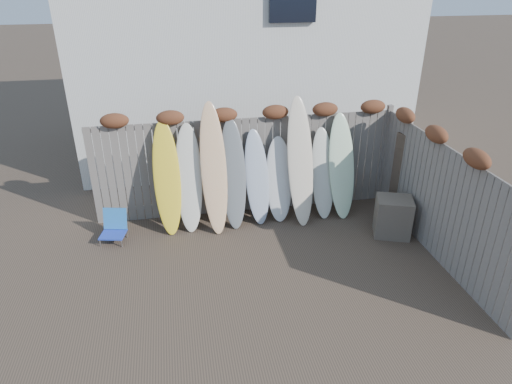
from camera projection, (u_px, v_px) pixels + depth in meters
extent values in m
plane|color=#493A2D|center=(269.00, 278.00, 7.53)|extent=(80.00, 80.00, 0.00)
cube|color=slate|center=(245.00, 166.00, 9.19)|extent=(6.00, 0.10, 2.00)
cube|color=slate|center=(384.00, 154.00, 9.67)|extent=(0.10, 0.10, 2.10)
ellipsoid|color=brown|center=(114.00, 121.00, 8.27)|extent=(0.52, 0.28, 0.28)
ellipsoid|color=brown|center=(170.00, 118.00, 8.44)|extent=(0.52, 0.28, 0.28)
ellipsoid|color=brown|center=(224.00, 115.00, 8.60)|extent=(0.52, 0.28, 0.28)
ellipsoid|color=brown|center=(275.00, 112.00, 8.77)|extent=(0.52, 0.28, 0.28)
ellipsoid|color=brown|center=(325.00, 109.00, 8.94)|extent=(0.52, 0.28, 0.28)
ellipsoid|color=brown|center=(373.00, 107.00, 9.10)|extent=(0.52, 0.28, 0.28)
cube|color=slate|center=(440.00, 203.00, 7.76)|extent=(0.10, 4.40, 2.00)
ellipsoid|color=brown|center=(477.00, 159.00, 6.65)|extent=(0.28, 0.56, 0.28)
ellipsoid|color=brown|center=(437.00, 134.00, 7.61)|extent=(0.28, 0.56, 0.28)
ellipsoid|color=brown|center=(405.00, 115.00, 8.58)|extent=(0.28, 0.56, 0.28)
cube|color=silver|center=(237.00, 35.00, 12.00)|extent=(8.00, 5.00, 6.00)
cube|color=blue|center=(113.00, 234.00, 8.44)|extent=(0.51, 0.47, 0.03)
cube|color=blue|center=(115.00, 219.00, 8.53)|extent=(0.46, 0.22, 0.40)
cylinder|color=silver|center=(100.00, 243.00, 8.33)|extent=(0.03, 0.03, 0.16)
cylinder|color=silver|center=(106.00, 233.00, 8.62)|extent=(0.03, 0.03, 0.16)
cylinder|color=#B8B8C0|center=(122.00, 243.00, 8.32)|extent=(0.03, 0.03, 0.16)
cylinder|color=#ACACB3|center=(127.00, 234.00, 8.61)|extent=(0.03, 0.03, 0.16)
cube|color=#493F37|center=(393.00, 217.00, 8.60)|extent=(0.79, 0.72, 0.76)
cube|color=#4A3A2C|center=(412.00, 183.00, 8.80)|extent=(0.35, 1.12, 1.72)
ellipsoid|color=yellow|center=(167.00, 178.00, 8.54)|extent=(0.51, 0.75, 2.10)
ellipsoid|color=silver|center=(189.00, 178.00, 8.64)|extent=(0.57, 0.76, 2.01)
ellipsoid|color=#EEA373|center=(214.00, 169.00, 8.55)|extent=(0.51, 0.85, 2.41)
ellipsoid|color=slate|center=(233.00, 175.00, 8.75)|extent=(0.50, 0.74, 2.06)
ellipsoid|color=#9BA7BB|center=(257.00, 177.00, 8.92)|extent=(0.54, 0.70, 1.82)
ellipsoid|color=silver|center=(279.00, 180.00, 9.03)|extent=(0.56, 0.63, 1.65)
ellipsoid|color=beige|center=(300.00, 162.00, 8.82)|extent=(0.53, 0.86, 2.43)
ellipsoid|color=silver|center=(323.00, 173.00, 9.14)|extent=(0.48, 0.64, 1.78)
ellipsoid|color=silver|center=(342.00, 167.00, 9.11)|extent=(0.54, 0.74, 2.05)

